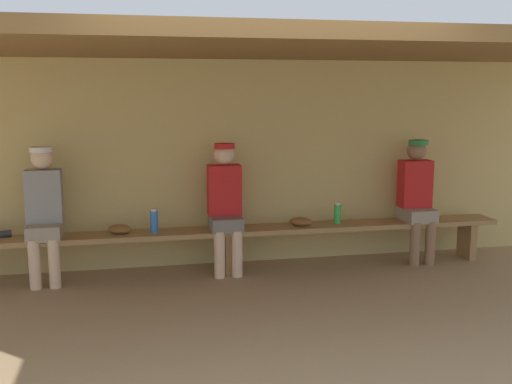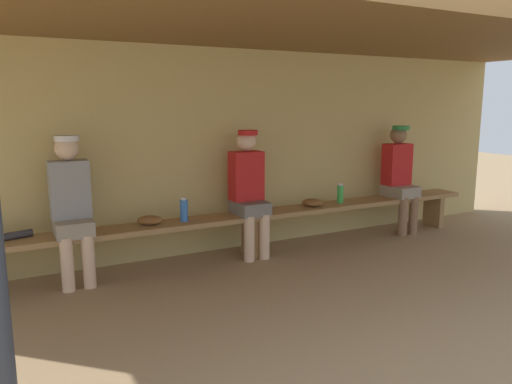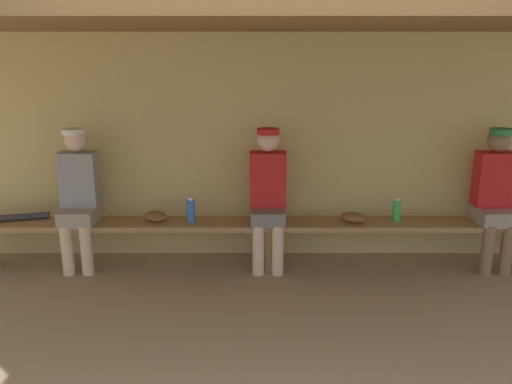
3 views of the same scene
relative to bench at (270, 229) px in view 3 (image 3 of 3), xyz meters
name	(u,v)px [view 3 (image 3 of 3)]	position (x,y,z in m)	size (l,w,h in m)	color
ground_plane	(275,355)	(0.00, -1.55, -0.39)	(24.00, 24.00, 0.00)	#9E7F59
back_wall	(269,147)	(0.00, 0.45, 0.71)	(8.00, 0.20, 2.20)	tan
dugout_roof	(275,18)	(0.00, -0.85, 1.87)	(8.00, 2.80, 0.12)	brown
bench	(270,229)	(0.00, 0.00, 0.00)	(6.00, 0.36, 0.46)	#9E7547
player_in_white	(495,192)	(2.11, 0.00, 0.36)	(0.34, 0.42, 1.34)	gray
player_near_post	(79,192)	(-1.79, 0.00, 0.36)	(0.34, 0.42, 1.34)	gray
player_middle	(268,192)	(-0.02, 0.00, 0.36)	(0.34, 0.42, 1.34)	slate
water_bottle_blue	(191,210)	(-0.74, 0.00, 0.19)	(0.08, 0.08, 0.24)	blue
water_bottle_green	(397,210)	(1.21, 0.02, 0.18)	(0.07, 0.07, 0.23)	green
baseball_glove_tan	(353,217)	(0.79, -0.01, 0.12)	(0.24, 0.17, 0.09)	brown
baseball_glove_dark_brown	(156,216)	(-1.09, 0.02, 0.12)	(0.24, 0.17, 0.09)	brown
baseball_bat	(5,218)	(-2.52, 0.00, 0.11)	(0.07, 0.07, 0.80)	#333338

